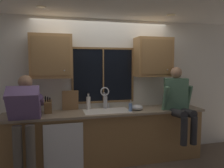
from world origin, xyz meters
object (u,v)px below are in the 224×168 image
object	(u,v)px
person_standing	(25,117)
mixing_bowl	(137,107)
knife_block	(48,107)
person_sitting_on_counter	(178,100)
cutting_board	(70,100)
bottle_green_glass	(106,102)
bottle_tall_clear	(88,103)
soap_dispenser	(130,107)

from	to	relation	value
person_standing	mixing_bowl	distance (m)	1.86
knife_block	person_sitting_on_counter	bearing A→B (deg)	-8.05
person_sitting_on_counter	mixing_bowl	xyz separation A→B (m)	(-0.69, 0.20, -0.14)
person_sitting_on_counter	cutting_board	xyz separation A→B (m)	(-1.84, 0.48, -0.01)
person_standing	bottle_green_glass	bearing A→B (deg)	21.64
knife_block	bottle_tall_clear	bearing A→B (deg)	12.02
person_standing	knife_block	xyz separation A→B (m)	(0.32, 0.36, 0.07)
cutting_board	mixing_bowl	size ratio (longest dim) A/B	1.76
cutting_board	soap_dispenser	distance (m)	1.06
bottle_green_glass	person_standing	bearing A→B (deg)	-158.36
mixing_bowl	soap_dispenser	world-z (taller)	soap_dispenser
knife_block	soap_dispenser	distance (m)	1.38
person_sitting_on_counter	knife_block	world-z (taller)	person_sitting_on_counter
knife_block	bottle_tall_clear	world-z (taller)	knife_block
knife_block	soap_dispenser	bearing A→B (deg)	-7.34
cutting_board	mixing_bowl	world-z (taller)	cutting_board
bottle_green_glass	bottle_tall_clear	xyz separation A→B (m)	(-0.33, -0.02, 0.00)
cutting_board	soap_dispenser	bearing A→B (deg)	-19.17
person_standing	bottle_tall_clear	size ratio (longest dim) A/B	5.21
person_sitting_on_counter	cutting_board	bearing A→B (deg)	165.28
person_standing	mixing_bowl	bearing A→B (deg)	7.75
knife_block	mixing_bowl	distance (m)	1.53
cutting_board	bottle_tall_clear	size ratio (longest dim) A/B	1.19
mixing_bowl	bottle_tall_clear	distance (m)	0.88
knife_block	cutting_board	bearing A→B (deg)	24.60
cutting_board	soap_dispenser	size ratio (longest dim) A/B	1.83
mixing_bowl	bottle_tall_clear	xyz separation A→B (m)	(-0.84, 0.26, 0.08)
person_standing	bottle_green_glass	world-z (taller)	person_standing
person_standing	mixing_bowl	xyz separation A→B (m)	(1.84, 0.25, 0.00)
bottle_green_glass	mixing_bowl	bearing A→B (deg)	-28.63
cutting_board	soap_dispenser	xyz separation A→B (m)	(1.00, -0.35, -0.10)
mixing_bowl	bottle_green_glass	bearing A→B (deg)	151.37
soap_dispenser	person_standing	bearing A→B (deg)	-173.82
knife_block	bottle_green_glass	world-z (taller)	knife_block
person_sitting_on_counter	mixing_bowl	size ratio (longest dim) A/B	6.19
cutting_board	bottle_tall_clear	world-z (taller)	cutting_board
person_standing	cutting_board	xyz separation A→B (m)	(0.69, 0.53, 0.13)
person_sitting_on_counter	bottle_green_glass	size ratio (longest dim) A/B	4.35
bottle_green_glass	soap_dispenser	bearing A→B (deg)	-44.08
person_standing	soap_dispenser	bearing A→B (deg)	6.18
knife_block	bottle_tall_clear	size ratio (longest dim) A/B	1.07
mixing_bowl	bottle_tall_clear	world-z (taller)	bottle_tall_clear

